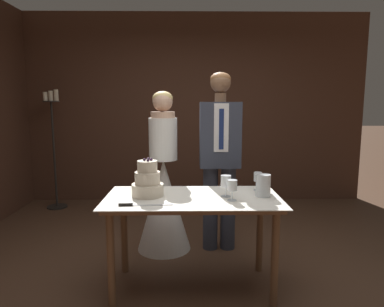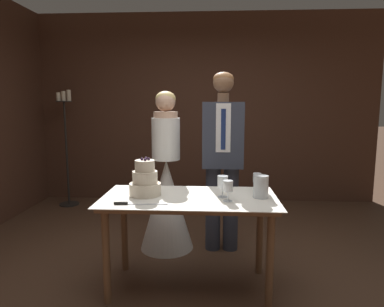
{
  "view_description": "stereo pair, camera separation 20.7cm",
  "coord_description": "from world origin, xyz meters",
  "px_view_note": "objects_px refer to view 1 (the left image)",
  "views": [
    {
      "loc": [
        -0.08,
        -2.7,
        1.48
      ],
      "look_at": [
        -0.04,
        0.27,
        1.04
      ],
      "focal_mm": 32.0,
      "sensor_mm": 36.0,
      "label": 1
    },
    {
      "loc": [
        0.13,
        -2.7,
        1.48
      ],
      "look_at": [
        -0.04,
        0.27,
        1.04
      ],
      "focal_mm": 32.0,
      "sensor_mm": 36.0,
      "label": 2
    }
  ],
  "objects_px": {
    "cake_knife": "(135,205)",
    "wine_glass_middle": "(232,186)",
    "wine_glass_far": "(258,178)",
    "cake_table": "(193,209)",
    "tiered_cake": "(148,182)",
    "wine_glass_near": "(226,182)",
    "hurricane_candle": "(263,186)",
    "groom": "(220,154)",
    "candle_stand": "(54,148)",
    "bride": "(164,193)"
  },
  "relations": [
    {
      "from": "wine_glass_near",
      "to": "candle_stand",
      "type": "distance_m",
      "value": 3.07
    },
    {
      "from": "bride",
      "to": "wine_glass_near",
      "type": "bearing_deg",
      "value": -54.1
    },
    {
      "from": "hurricane_candle",
      "to": "groom",
      "type": "distance_m",
      "value": 0.8
    },
    {
      "from": "cake_knife",
      "to": "candle_stand",
      "type": "bearing_deg",
      "value": 118.18
    },
    {
      "from": "cake_table",
      "to": "cake_knife",
      "type": "height_order",
      "value": "cake_knife"
    },
    {
      "from": "wine_glass_far",
      "to": "groom",
      "type": "xyz_separation_m",
      "value": [
        -0.27,
        0.56,
        0.12
      ]
    },
    {
      "from": "groom",
      "to": "bride",
      "type": "bearing_deg",
      "value": 179.95
    },
    {
      "from": "wine_glass_middle",
      "to": "cake_table",
      "type": "bearing_deg",
      "value": 160.19
    },
    {
      "from": "wine_glass_near",
      "to": "tiered_cake",
      "type": "bearing_deg",
      "value": 177.03
    },
    {
      "from": "hurricane_candle",
      "to": "candle_stand",
      "type": "xyz_separation_m",
      "value": [
        -2.47,
        2.16,
        0.02
      ]
    },
    {
      "from": "tiered_cake",
      "to": "wine_glass_middle",
      "type": "height_order",
      "value": "tiered_cake"
    },
    {
      "from": "cake_knife",
      "to": "wine_glass_middle",
      "type": "distance_m",
      "value": 0.73
    },
    {
      "from": "hurricane_candle",
      "to": "cake_knife",
      "type": "bearing_deg",
      "value": -165.99
    },
    {
      "from": "bride",
      "to": "candle_stand",
      "type": "distance_m",
      "value": 2.18
    },
    {
      "from": "wine_glass_far",
      "to": "candle_stand",
      "type": "relative_size",
      "value": 0.09
    },
    {
      "from": "cake_table",
      "to": "wine_glass_near",
      "type": "distance_m",
      "value": 0.34
    },
    {
      "from": "wine_glass_far",
      "to": "wine_glass_near",
      "type": "bearing_deg",
      "value": -146.73
    },
    {
      "from": "hurricane_candle",
      "to": "groom",
      "type": "height_order",
      "value": "groom"
    },
    {
      "from": "wine_glass_far",
      "to": "hurricane_candle",
      "type": "bearing_deg",
      "value": -88.31
    },
    {
      "from": "cake_table",
      "to": "cake_knife",
      "type": "relative_size",
      "value": 3.51
    },
    {
      "from": "wine_glass_middle",
      "to": "bride",
      "type": "relative_size",
      "value": 0.1
    },
    {
      "from": "wine_glass_middle",
      "to": "bride",
      "type": "bearing_deg",
      "value": 123.96
    },
    {
      "from": "wine_glass_far",
      "to": "bride",
      "type": "relative_size",
      "value": 0.1
    },
    {
      "from": "tiered_cake",
      "to": "candle_stand",
      "type": "bearing_deg",
      "value": 126.1
    },
    {
      "from": "tiered_cake",
      "to": "groom",
      "type": "distance_m",
      "value": 0.96
    },
    {
      "from": "tiered_cake",
      "to": "cake_knife",
      "type": "bearing_deg",
      "value": -102.71
    },
    {
      "from": "hurricane_candle",
      "to": "groom",
      "type": "relative_size",
      "value": 0.1
    },
    {
      "from": "cake_table",
      "to": "groom",
      "type": "distance_m",
      "value": 0.86
    },
    {
      "from": "cake_table",
      "to": "tiered_cake",
      "type": "xyz_separation_m",
      "value": [
        -0.35,
        0.03,
        0.21
      ]
    },
    {
      "from": "cake_table",
      "to": "wine_glass_far",
      "type": "relative_size",
      "value": 8.74
    },
    {
      "from": "tiered_cake",
      "to": "wine_glass_middle",
      "type": "relative_size",
      "value": 1.92
    },
    {
      "from": "tiered_cake",
      "to": "wine_glass_middle",
      "type": "distance_m",
      "value": 0.67
    },
    {
      "from": "hurricane_candle",
      "to": "bride",
      "type": "bearing_deg",
      "value": 138.5
    },
    {
      "from": "wine_glass_near",
      "to": "bride",
      "type": "xyz_separation_m",
      "value": [
        -0.54,
        0.75,
        -0.29
      ]
    },
    {
      "from": "cake_table",
      "to": "wine_glass_middle",
      "type": "bearing_deg",
      "value": -19.81
    },
    {
      "from": "cake_knife",
      "to": "wine_glass_middle",
      "type": "height_order",
      "value": "wine_glass_middle"
    },
    {
      "from": "tiered_cake",
      "to": "wine_glass_far",
      "type": "distance_m",
      "value": 0.92
    },
    {
      "from": "cake_knife",
      "to": "wine_glass_near",
      "type": "height_order",
      "value": "wine_glass_near"
    },
    {
      "from": "tiered_cake",
      "to": "wine_glass_near",
      "type": "xyz_separation_m",
      "value": [
        0.61,
        -0.03,
        0.0
      ]
    },
    {
      "from": "tiered_cake",
      "to": "hurricane_candle",
      "type": "relative_size",
      "value": 1.73
    },
    {
      "from": "wine_glass_near",
      "to": "groom",
      "type": "height_order",
      "value": "groom"
    },
    {
      "from": "tiered_cake",
      "to": "wine_glass_near",
      "type": "relative_size",
      "value": 1.77
    },
    {
      "from": "cake_knife",
      "to": "groom",
      "type": "relative_size",
      "value": 0.22
    },
    {
      "from": "tiered_cake",
      "to": "cake_knife",
      "type": "xyz_separation_m",
      "value": [
        -0.06,
        -0.27,
        -0.11
      ]
    },
    {
      "from": "candle_stand",
      "to": "wine_glass_far",
      "type": "bearing_deg",
      "value": -38.8
    },
    {
      "from": "wine_glass_far",
      "to": "cake_knife",
      "type": "bearing_deg",
      "value": -156.27
    },
    {
      "from": "bride",
      "to": "groom",
      "type": "distance_m",
      "value": 0.69
    },
    {
      "from": "cake_knife",
      "to": "wine_glass_far",
      "type": "distance_m",
      "value": 1.06
    },
    {
      "from": "cake_table",
      "to": "wine_glass_near",
      "type": "relative_size",
      "value": 7.99
    },
    {
      "from": "groom",
      "to": "candle_stand",
      "type": "xyz_separation_m",
      "value": [
        -2.19,
        1.42,
        -0.12
      ]
    }
  ]
}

